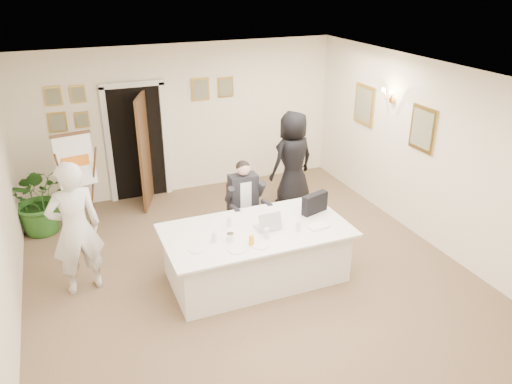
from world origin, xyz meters
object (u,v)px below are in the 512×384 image
object	(u,v)px
laptop_bag	(315,203)
conference_table	(256,253)
oj_glass	(251,240)
standing_woman	(293,160)
standing_man	(75,229)
potted_palm	(40,198)
laptop	(267,218)
seated_man	(244,203)
paper_stack	(318,226)
steel_jug	(230,237)
flip_chart	(78,187)

from	to	relation	value
laptop_bag	conference_table	bearing A→B (deg)	171.72
oj_glass	standing_woman	bearing A→B (deg)	53.36
standing_man	potted_palm	xyz separation A→B (m)	(-0.45, 1.97, -0.32)
laptop	conference_table	bearing A→B (deg)	174.30
seated_man	paper_stack	size ratio (longest dim) A/B	5.02
potted_palm	laptop_bag	world-z (taller)	potted_palm
standing_man	laptop_bag	xyz separation A→B (m)	(3.24, -0.48, -0.01)
standing_woman	paper_stack	world-z (taller)	standing_woman
potted_palm	steel_jug	bearing A→B (deg)	-50.42
paper_stack	steel_jug	distance (m)	1.24
potted_palm	laptop_bag	xyz separation A→B (m)	(3.69, -2.45, 0.32)
standing_man	standing_woman	bearing A→B (deg)	-171.00
seated_man	laptop	world-z (taller)	seated_man
conference_table	flip_chart	xyz separation A→B (m)	(-2.13, 2.40, 0.38)
conference_table	potted_palm	size ratio (longest dim) A/B	2.09
conference_table	standing_woman	world-z (taller)	standing_woman
standing_woman	oj_glass	size ratio (longest dim) A/B	13.62
conference_table	oj_glass	size ratio (longest dim) A/B	19.41
conference_table	flip_chart	bearing A→B (deg)	131.52
seated_man	potted_palm	world-z (taller)	seated_man
standing_man	standing_woman	size ratio (longest dim) A/B	1.05
standing_man	steel_jug	size ratio (longest dim) A/B	16.86
potted_palm	steel_jug	world-z (taller)	potted_palm
seated_man	laptop	xyz separation A→B (m)	(-0.06, -1.01, 0.22)
seated_man	potted_palm	xyz separation A→B (m)	(-2.93, 1.59, -0.09)
standing_man	potted_palm	bearing A→B (deg)	-87.32
potted_palm	conference_table	bearing A→B (deg)	-43.70
steel_jug	laptop_bag	bearing A→B (deg)	12.93
standing_woman	flip_chart	bearing A→B (deg)	-20.91
standing_man	seated_man	bearing A→B (deg)	178.50
steel_jug	seated_man	bearing A→B (deg)	61.21
potted_palm	laptop	distance (m)	3.89
standing_man	laptop	xyz separation A→B (m)	(2.43, -0.64, -0.01)
laptop	oj_glass	distance (m)	0.53
flip_chart	standing_woman	distance (m)	3.66
conference_table	laptop	bearing A→B (deg)	-2.24
laptop	steel_jug	size ratio (longest dim) A/B	3.16
standing_woman	laptop_bag	bearing A→B (deg)	59.88
conference_table	seated_man	size ratio (longest dim) A/B	1.83
flip_chart	laptop	size ratio (longest dim) A/B	4.77
flip_chart	standing_man	world-z (taller)	standing_man
oj_glass	laptop	bearing A→B (deg)	44.33
standing_woman	laptop_bag	world-z (taller)	standing_woman
laptop_bag	paper_stack	bearing A→B (deg)	-129.01
laptop_bag	paper_stack	distance (m)	0.47
standing_woman	potted_palm	world-z (taller)	standing_woman
paper_stack	laptop	bearing A→B (deg)	158.11
laptop	oj_glass	bearing A→B (deg)	-139.13
seated_man	laptop_bag	size ratio (longest dim) A/B	3.31
standing_man	steel_jug	bearing A→B (deg)	146.34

